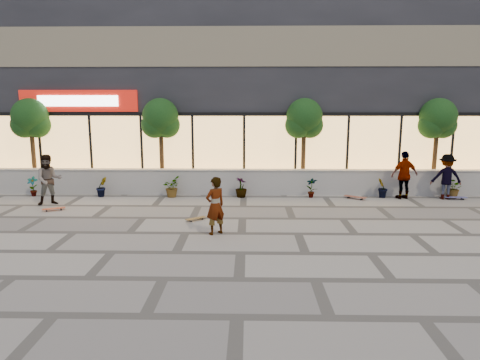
{
  "coord_description": "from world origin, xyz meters",
  "views": [
    {
      "loc": [
        0.2,
        -10.25,
        3.73
      ],
      "look_at": [
        -0.08,
        3.14,
        1.3
      ],
      "focal_mm": 32.0,
      "sensor_mm": 36.0,
      "label": 1
    }
  ],
  "objects_px": {
    "skater_center": "(215,206)",
    "skater_left": "(49,180)",
    "tree_west": "(30,121)",
    "skateboard_left": "(54,209)",
    "skater_right_far": "(446,177)",
    "skateboard_right_far": "(456,197)",
    "tree_east": "(438,121)",
    "tree_mideast": "(304,121)",
    "skateboard_center": "(196,218)",
    "tree_midwest": "(161,121)",
    "skater_right_near": "(404,175)",
    "skateboard_right_near": "(355,197)"
  },
  "relations": [
    {
      "from": "skater_center",
      "to": "skater_left",
      "type": "bearing_deg",
      "value": -66.6
    },
    {
      "from": "tree_west",
      "to": "skateboard_left",
      "type": "distance_m",
      "value": 5.18
    },
    {
      "from": "skater_right_far",
      "to": "skateboard_right_far",
      "type": "height_order",
      "value": "skater_right_far"
    },
    {
      "from": "tree_east",
      "to": "tree_mideast",
      "type": "bearing_deg",
      "value": 180.0
    },
    {
      "from": "tree_west",
      "to": "skateboard_center",
      "type": "height_order",
      "value": "tree_west"
    },
    {
      "from": "tree_west",
      "to": "tree_midwest",
      "type": "height_order",
      "value": "same"
    },
    {
      "from": "tree_west",
      "to": "skater_left",
      "type": "relative_size",
      "value": 2.1
    },
    {
      "from": "tree_midwest",
      "to": "skateboard_left",
      "type": "height_order",
      "value": "tree_midwest"
    },
    {
      "from": "tree_mideast",
      "to": "skater_center",
      "type": "height_order",
      "value": "tree_mideast"
    },
    {
      "from": "tree_midwest",
      "to": "tree_east",
      "type": "height_order",
      "value": "same"
    },
    {
      "from": "tree_midwest",
      "to": "skateboard_center",
      "type": "relative_size",
      "value": 5.97
    },
    {
      "from": "skater_right_near",
      "to": "tree_east",
      "type": "bearing_deg",
      "value": -153.93
    },
    {
      "from": "skater_right_near",
      "to": "skateboard_right_far",
      "type": "bearing_deg",
      "value": 164.1
    },
    {
      "from": "skater_center",
      "to": "tree_midwest",
      "type": "bearing_deg",
      "value": -103.86
    },
    {
      "from": "tree_mideast",
      "to": "skateboard_right_far",
      "type": "distance_m",
      "value": 6.64
    },
    {
      "from": "skater_left",
      "to": "skater_right_far",
      "type": "xyz_separation_m",
      "value": [
        15.05,
        1.24,
        -0.05
      ]
    },
    {
      "from": "tree_west",
      "to": "skateboard_center",
      "type": "xyz_separation_m",
      "value": [
        7.51,
        -4.72,
        -2.92
      ]
    },
    {
      "from": "tree_west",
      "to": "skateboard_right_near",
      "type": "height_order",
      "value": "tree_west"
    },
    {
      "from": "skater_center",
      "to": "skater_right_far",
      "type": "bearing_deg",
      "value": 170.63
    },
    {
      "from": "skater_center",
      "to": "skateboard_right_near",
      "type": "distance_m",
      "value": 6.95
    },
    {
      "from": "skater_right_far",
      "to": "skateboard_right_near",
      "type": "height_order",
      "value": "skater_right_far"
    },
    {
      "from": "skater_left",
      "to": "skateboard_right_far",
      "type": "bearing_deg",
      "value": -22.57
    },
    {
      "from": "tree_midwest",
      "to": "skateboard_right_near",
      "type": "distance_m",
      "value": 8.53
    },
    {
      "from": "skater_left",
      "to": "tree_midwest",
      "type": "bearing_deg",
      "value": 9.11
    },
    {
      "from": "skater_right_near",
      "to": "skateboard_right_far",
      "type": "distance_m",
      "value": 2.18
    },
    {
      "from": "tree_east",
      "to": "skateboard_right_far",
      "type": "xyz_separation_m",
      "value": [
        0.28,
        -1.5,
        -2.9
      ]
    },
    {
      "from": "tree_east",
      "to": "skater_right_near",
      "type": "bearing_deg",
      "value": -140.89
    },
    {
      "from": "skater_right_far",
      "to": "skateboard_left",
      "type": "bearing_deg",
      "value": 15.82
    },
    {
      "from": "skater_center",
      "to": "skater_right_near",
      "type": "bearing_deg",
      "value": 175.91
    },
    {
      "from": "skateboard_right_near",
      "to": "tree_midwest",
      "type": "bearing_deg",
      "value": -156.92
    },
    {
      "from": "tree_midwest",
      "to": "skater_center",
      "type": "xyz_separation_m",
      "value": [
        2.75,
        -6.13,
        -2.15
      ]
    },
    {
      "from": "tree_mideast",
      "to": "skateboard_center",
      "type": "relative_size",
      "value": 5.97
    },
    {
      "from": "tree_mideast",
      "to": "skater_right_far",
      "type": "height_order",
      "value": "tree_mideast"
    },
    {
      "from": "skater_right_far",
      "to": "skateboard_center",
      "type": "height_order",
      "value": "skater_right_far"
    },
    {
      "from": "skateboard_center",
      "to": "tree_midwest",
      "type": "bearing_deg",
      "value": 73.62
    },
    {
      "from": "skater_center",
      "to": "skater_right_far",
      "type": "xyz_separation_m",
      "value": [
        8.65,
        4.73,
        0.05
      ]
    },
    {
      "from": "tree_midwest",
      "to": "skateboard_right_far",
      "type": "height_order",
      "value": "tree_midwest"
    },
    {
      "from": "tree_west",
      "to": "tree_mideast",
      "type": "relative_size",
      "value": 1.0
    },
    {
      "from": "tree_west",
      "to": "tree_midwest",
      "type": "xyz_separation_m",
      "value": [
        5.5,
        0.0,
        0.0
      ]
    },
    {
      "from": "tree_west",
      "to": "skateboard_right_near",
      "type": "relative_size",
      "value": 4.69
    },
    {
      "from": "tree_west",
      "to": "skater_left",
      "type": "xyz_separation_m",
      "value": [
        1.85,
        -2.64,
        -2.05
      ]
    },
    {
      "from": "skater_left",
      "to": "skateboard_left",
      "type": "height_order",
      "value": "skater_left"
    },
    {
      "from": "skater_left",
      "to": "skater_right_far",
      "type": "bearing_deg",
      "value": -22.09
    },
    {
      "from": "tree_east",
      "to": "skateboard_center",
      "type": "bearing_deg",
      "value": -153.58
    },
    {
      "from": "skater_center",
      "to": "skateboard_center",
      "type": "height_order",
      "value": "skater_center"
    },
    {
      "from": "tree_mideast",
      "to": "tree_west",
      "type": "bearing_deg",
      "value": 180.0
    },
    {
      "from": "skateboard_left",
      "to": "tree_east",
      "type": "bearing_deg",
      "value": -11.75
    },
    {
      "from": "tree_east",
      "to": "skater_right_far",
      "type": "distance_m",
      "value": 2.53
    },
    {
      "from": "skater_right_near",
      "to": "tree_mideast",
      "type": "bearing_deg",
      "value": -33.38
    },
    {
      "from": "tree_east",
      "to": "skateboard_center",
      "type": "xyz_separation_m",
      "value": [
        -9.49,
        -4.72,
        -2.92
      ]
    }
  ]
}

